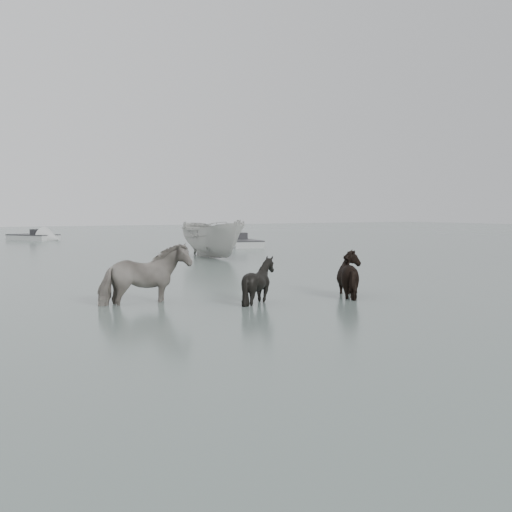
# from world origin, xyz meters

# --- Properties ---
(ground) EXTENTS (140.00, 140.00, 0.00)m
(ground) POSITION_xyz_m (0.00, 0.00, 0.00)
(ground) COLOR #4F5E57
(ground) RESTS_ON ground
(pony_pinto) EXTENTS (1.96, 0.94, 1.63)m
(pony_pinto) POSITION_xyz_m (-2.71, 2.93, 0.82)
(pony_pinto) COLOR black
(pony_pinto) RESTS_ON ground
(pony_dark) EXTENTS (1.22, 1.41, 1.38)m
(pony_dark) POSITION_xyz_m (2.04, 1.61, 0.69)
(pony_dark) COLOR black
(pony_dark) RESTS_ON ground
(pony_black) EXTENTS (1.26, 1.16, 1.24)m
(pony_black) POSITION_xyz_m (-0.49, 1.83, 0.62)
(pony_black) COLOR black
(pony_black) RESTS_ON ground
(boat_small) EXTENTS (1.81, 4.57, 1.75)m
(boat_small) POSITION_xyz_m (4.54, 14.00, 0.87)
(boat_small) COLOR #B7B7B2
(boat_small) RESTS_ON ground
(skiff_port) EXTENTS (2.63, 5.27, 0.75)m
(skiff_port) POSITION_xyz_m (9.53, 20.62, 0.38)
(skiff_port) COLOR #9D9F9D
(skiff_port) RESTS_ON ground
(skiff_mid) EXTENTS (3.76, 4.93, 0.75)m
(skiff_mid) POSITION_xyz_m (1.32, 34.28, 0.38)
(skiff_mid) COLOR #AEB1AF
(skiff_mid) RESTS_ON ground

